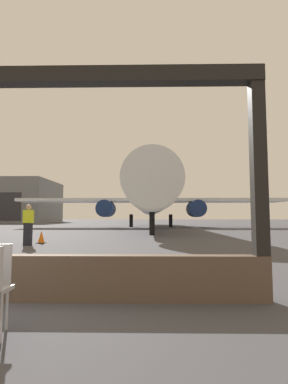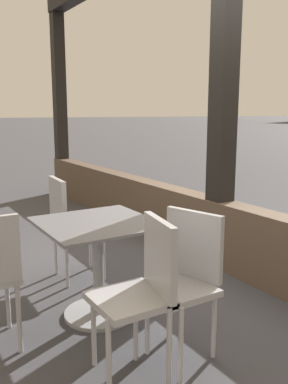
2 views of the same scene
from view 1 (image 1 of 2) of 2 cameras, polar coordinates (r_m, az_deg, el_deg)
ground_plane at (r=44.50m, az=-2.51°, el=-6.30°), size 220.00×220.00×0.00m
airplane at (r=33.83m, az=1.33°, el=-0.96°), size 30.80×34.63×10.38m
ground_crew_worker at (r=13.78m, az=-21.07°, el=-5.68°), size 0.49×0.36×1.74m
traffic_cone at (r=14.71m, az=-18.87°, el=-8.13°), size 0.36×0.36×0.58m
distant_hangar at (r=77.76m, az=-25.24°, el=-1.65°), size 23.48×17.65×9.61m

